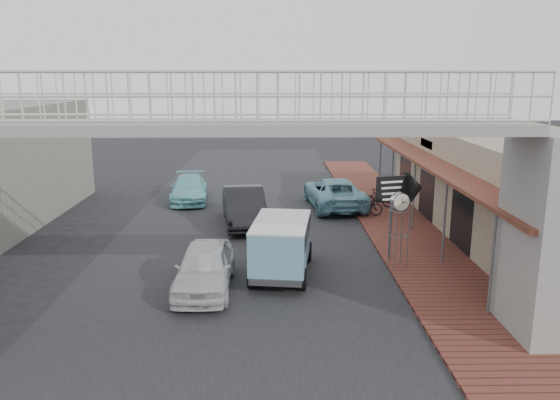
{
  "coord_description": "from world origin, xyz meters",
  "views": [
    {
      "loc": [
        1.17,
        -16.34,
        6.28
      ],
      "look_at": [
        1.48,
        3.06,
        1.8
      ],
      "focal_mm": 35.0,
      "sensor_mm": 36.0,
      "label": 1
    }
  ],
  "objects_px": {
    "dark_sedan": "(244,206)",
    "motorcycle_far": "(378,198)",
    "arrow_sign": "(412,189)",
    "motorcycle_near": "(364,206)",
    "white_hatchback": "(205,267)",
    "street_clock": "(400,205)",
    "angkot_far": "(189,189)",
    "angkot_van": "(282,239)",
    "angkot_curb": "(334,193)"
  },
  "relations": [
    {
      "from": "dark_sedan",
      "to": "angkot_van",
      "type": "distance_m",
      "value": 6.25
    },
    {
      "from": "street_clock",
      "to": "white_hatchback",
      "type": "bearing_deg",
      "value": -179.22
    },
    {
      "from": "dark_sedan",
      "to": "white_hatchback",
      "type": "bearing_deg",
      "value": -104.29
    },
    {
      "from": "dark_sedan",
      "to": "motorcycle_far",
      "type": "relative_size",
      "value": 3.16
    },
    {
      "from": "white_hatchback",
      "to": "angkot_curb",
      "type": "bearing_deg",
      "value": 64.24
    },
    {
      "from": "angkot_curb",
      "to": "white_hatchback",
      "type": "bearing_deg",
      "value": 58.4
    },
    {
      "from": "white_hatchback",
      "to": "angkot_curb",
      "type": "height_order",
      "value": "angkot_curb"
    },
    {
      "from": "dark_sedan",
      "to": "angkot_van",
      "type": "xyz_separation_m",
      "value": [
        1.49,
        -6.06,
        0.38
      ]
    },
    {
      "from": "motorcycle_near",
      "to": "angkot_van",
      "type": "bearing_deg",
      "value": 147.23
    },
    {
      "from": "arrow_sign",
      "to": "motorcycle_near",
      "type": "bearing_deg",
      "value": 82.02
    },
    {
      "from": "dark_sedan",
      "to": "angkot_van",
      "type": "relative_size",
      "value": 1.21
    },
    {
      "from": "white_hatchback",
      "to": "motorcycle_far",
      "type": "distance_m",
      "value": 12.1
    },
    {
      "from": "angkot_far",
      "to": "arrow_sign",
      "type": "relative_size",
      "value": 1.44
    },
    {
      "from": "angkot_van",
      "to": "motorcycle_near",
      "type": "height_order",
      "value": "angkot_van"
    },
    {
      "from": "white_hatchback",
      "to": "angkot_curb",
      "type": "relative_size",
      "value": 0.78
    },
    {
      "from": "angkot_curb",
      "to": "motorcycle_near",
      "type": "xyz_separation_m",
      "value": [
        1.1,
        -2.07,
        -0.18
      ]
    },
    {
      "from": "street_clock",
      "to": "angkot_curb",
      "type": "bearing_deg",
      "value": 83.18
    },
    {
      "from": "motorcycle_near",
      "to": "street_clock",
      "type": "xyz_separation_m",
      "value": [
        0.0,
        -6.56,
        1.64
      ]
    },
    {
      "from": "angkot_curb",
      "to": "motorcycle_far",
      "type": "relative_size",
      "value": 3.44
    },
    {
      "from": "dark_sedan",
      "to": "angkot_far",
      "type": "height_order",
      "value": "dark_sedan"
    },
    {
      "from": "dark_sedan",
      "to": "street_clock",
      "type": "distance_m",
      "value": 7.86
    },
    {
      "from": "white_hatchback",
      "to": "arrow_sign",
      "type": "distance_m",
      "value": 7.45
    },
    {
      "from": "angkot_far",
      "to": "motorcycle_near",
      "type": "height_order",
      "value": "angkot_far"
    },
    {
      "from": "dark_sedan",
      "to": "angkot_curb",
      "type": "distance_m",
      "value": 5.16
    },
    {
      "from": "angkot_far",
      "to": "dark_sedan",
      "type": "bearing_deg",
      "value": -61.89
    },
    {
      "from": "white_hatchback",
      "to": "street_clock",
      "type": "distance_m",
      "value": 6.52
    },
    {
      "from": "angkot_far",
      "to": "white_hatchback",
      "type": "bearing_deg",
      "value": -85.31
    },
    {
      "from": "angkot_curb",
      "to": "street_clock",
      "type": "height_order",
      "value": "street_clock"
    },
    {
      "from": "angkot_curb",
      "to": "motorcycle_near",
      "type": "height_order",
      "value": "angkot_curb"
    },
    {
      "from": "white_hatchback",
      "to": "angkot_curb",
      "type": "xyz_separation_m",
      "value": [
        5.03,
        10.26,
        0.03
      ]
    },
    {
      "from": "angkot_far",
      "to": "motorcycle_far",
      "type": "bearing_deg",
      "value": -17.62
    },
    {
      "from": "motorcycle_near",
      "to": "arrow_sign",
      "type": "xyz_separation_m",
      "value": [
        0.62,
        -5.62,
        1.98
      ]
    },
    {
      "from": "white_hatchback",
      "to": "street_clock",
      "type": "xyz_separation_m",
      "value": [
        6.13,
        1.63,
        1.48
      ]
    },
    {
      "from": "motorcycle_far",
      "to": "arrow_sign",
      "type": "distance_m",
      "value": 7.5
    },
    {
      "from": "motorcycle_far",
      "to": "arrow_sign",
      "type": "xyz_separation_m",
      "value": [
        -0.33,
        -7.24,
        1.96
      ]
    },
    {
      "from": "angkot_far",
      "to": "angkot_van",
      "type": "relative_size",
      "value": 1.1
    },
    {
      "from": "angkot_van",
      "to": "street_clock",
      "type": "xyz_separation_m",
      "value": [
        3.81,
        0.42,
        1.0
      ]
    },
    {
      "from": "angkot_far",
      "to": "arrow_sign",
      "type": "bearing_deg",
      "value": -51.58
    },
    {
      "from": "dark_sedan",
      "to": "motorcycle_far",
      "type": "distance_m",
      "value": 6.75
    },
    {
      "from": "angkot_van",
      "to": "motorcycle_far",
      "type": "height_order",
      "value": "angkot_van"
    },
    {
      "from": "motorcycle_far",
      "to": "arrow_sign",
      "type": "bearing_deg",
      "value": -177.89
    },
    {
      "from": "white_hatchback",
      "to": "angkot_van",
      "type": "distance_m",
      "value": 2.66
    },
    {
      "from": "street_clock",
      "to": "angkot_far",
      "type": "bearing_deg",
      "value": 115.31
    },
    {
      "from": "dark_sedan",
      "to": "motorcycle_far",
      "type": "xyz_separation_m",
      "value": [
        6.25,
        2.54,
        -0.23
      ]
    },
    {
      "from": "white_hatchback",
      "to": "motorcycle_far",
      "type": "xyz_separation_m",
      "value": [
        7.08,
        9.81,
        -0.14
      ]
    },
    {
      "from": "motorcycle_near",
      "to": "street_clock",
      "type": "height_order",
      "value": "street_clock"
    },
    {
      "from": "street_clock",
      "to": "angkot_van",
      "type": "bearing_deg",
      "value": 172.14
    },
    {
      "from": "white_hatchback",
      "to": "dark_sedan",
      "type": "relative_size",
      "value": 0.85
    },
    {
      "from": "angkot_van",
      "to": "motorcycle_near",
      "type": "bearing_deg",
      "value": 68.71
    },
    {
      "from": "white_hatchback",
      "to": "motorcycle_far",
      "type": "bearing_deg",
      "value": 54.54
    }
  ]
}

